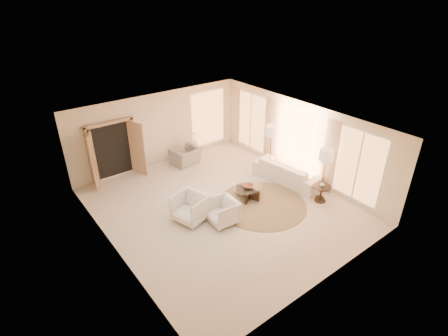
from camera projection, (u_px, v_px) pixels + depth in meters
room at (222, 168)px, 10.56m from camera, size 7.04×8.04×2.83m
windows_right at (296, 141)px, 12.51m from camera, size 0.10×6.40×2.40m
window_back_corner at (208, 118)px, 14.59m from camera, size 1.70×0.10×2.40m
curtains_right at (277, 135)px, 13.14m from camera, size 0.06×5.20×2.60m
french_doors at (114, 152)px, 12.37m from camera, size 1.95×0.66×2.16m
area_rug at (262, 204)px, 11.31m from camera, size 3.34×3.34×0.01m
sofa at (288, 171)px, 12.53m from camera, size 1.33×2.64×0.74m
armchair_left at (190, 207)px, 10.39m from camera, size 1.07×1.11×0.94m
armchair_right at (223, 210)px, 10.30m from camera, size 0.82×0.86×0.83m
accent_chair at (185, 153)px, 13.65m from camera, size 1.12×0.82×0.90m
coffee_table at (248, 191)px, 11.54m from camera, size 1.39×1.39×0.42m
end_table at (321, 191)px, 11.32m from camera, size 0.59×0.59×0.56m
side_table at (195, 151)px, 14.08m from camera, size 0.50×0.50×0.59m
floor_lamp_near at (272, 133)px, 12.63m from camera, size 0.44×0.44×1.82m
floor_lamp_far at (326, 157)px, 10.92m from camera, size 0.43×0.43×1.79m
bowl at (248, 186)px, 11.44m from camera, size 0.40×0.40×0.08m
end_vase at (322, 184)px, 11.20m from camera, size 0.17×0.17×0.16m
side_vase at (195, 143)px, 13.91m from camera, size 0.30×0.30×0.25m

